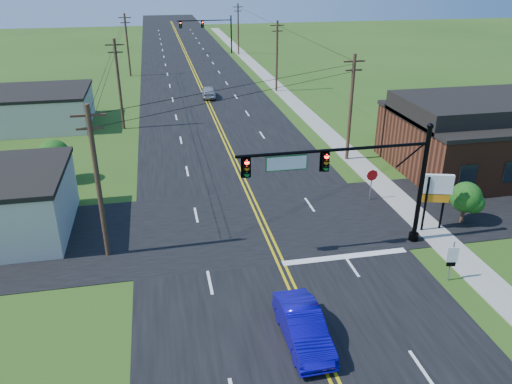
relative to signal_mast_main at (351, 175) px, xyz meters
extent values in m
plane|color=#274814|center=(-4.34, -8.00, -4.75)|extent=(260.00, 260.00, 0.00)
cube|color=black|center=(-4.34, 42.00, -4.73)|extent=(16.00, 220.00, 0.04)
cube|color=black|center=(-4.34, 4.00, -4.73)|extent=(70.00, 10.00, 0.04)
cube|color=gray|center=(6.16, 32.00, -4.71)|extent=(2.00, 160.00, 0.08)
cylinder|color=black|center=(4.46, 0.00, -1.15)|extent=(0.28, 0.28, 7.20)
cylinder|color=black|center=(4.46, 0.00, -4.50)|extent=(0.60, 0.60, 0.50)
sphere|color=black|center=(4.46, 0.00, 2.55)|extent=(0.36, 0.36, 0.36)
cylinder|color=black|center=(-1.04, 0.00, 1.55)|extent=(11.00, 0.18, 0.18)
cube|color=#055E13|center=(-3.74, 0.00, 1.00)|extent=(2.30, 0.06, 0.85)
cylinder|color=black|center=(4.46, 72.00, -1.15)|extent=(0.28, 0.28, 7.20)
cylinder|color=black|center=(4.46, 72.00, -4.50)|extent=(0.60, 0.60, 0.50)
sphere|color=black|center=(4.46, 72.00, 2.55)|extent=(0.36, 0.36, 0.36)
cylinder|color=black|center=(-0.54, 72.00, 1.25)|extent=(10.00, 0.18, 0.18)
cube|color=#055E13|center=(-3.74, 72.00, 0.70)|extent=(2.30, 0.06, 0.85)
cube|color=#512617|center=(15.66, 10.00, -2.55)|extent=(14.00, 11.00, 4.40)
cube|color=black|center=(15.66, 10.00, -0.20)|extent=(14.20, 11.20, 0.30)
cube|color=beige|center=(-23.34, 30.00, -3.05)|extent=(12.00, 9.00, 3.40)
cube|color=black|center=(-23.34, 30.00, -1.20)|extent=(12.20, 9.20, 0.30)
cylinder|color=#3E261C|center=(-13.84, 2.00, -0.25)|extent=(0.28, 0.28, 9.00)
cube|color=#3E261C|center=(-13.84, 2.00, 3.65)|extent=(1.80, 0.12, 0.12)
cube|color=#3E261C|center=(-13.84, 2.00, 2.95)|extent=(1.40, 0.12, 0.12)
cylinder|color=#3E261C|center=(-13.84, 27.00, -0.25)|extent=(0.28, 0.28, 9.00)
cube|color=#3E261C|center=(-13.84, 27.00, 3.65)|extent=(1.80, 0.12, 0.12)
cube|color=#3E261C|center=(-13.84, 27.00, 2.95)|extent=(1.40, 0.12, 0.12)
cylinder|color=#3E261C|center=(-13.84, 54.00, -0.25)|extent=(0.28, 0.28, 9.00)
cube|color=#3E261C|center=(-13.84, 54.00, 3.65)|extent=(1.80, 0.12, 0.12)
cube|color=#3E261C|center=(-13.84, 54.00, 2.95)|extent=(1.40, 0.12, 0.12)
cylinder|color=#3E261C|center=(5.46, 14.00, -0.25)|extent=(0.28, 0.28, 9.00)
cube|color=#3E261C|center=(5.46, 14.00, 3.65)|extent=(1.80, 0.12, 0.12)
cube|color=#3E261C|center=(5.46, 14.00, 2.95)|extent=(1.40, 0.12, 0.12)
cylinder|color=#3E261C|center=(5.46, 40.00, -0.25)|extent=(0.28, 0.28, 9.00)
cube|color=#3E261C|center=(5.46, 40.00, 3.65)|extent=(1.80, 0.12, 0.12)
cube|color=#3E261C|center=(5.46, 40.00, 2.95)|extent=(1.40, 0.12, 0.12)
cylinder|color=#3E261C|center=(5.46, 70.00, -0.25)|extent=(0.28, 0.28, 9.00)
cube|color=#3E261C|center=(5.46, 70.00, 3.65)|extent=(1.80, 0.12, 0.12)
cube|color=#3E261C|center=(5.46, 70.00, 2.95)|extent=(1.40, 0.12, 0.12)
cylinder|color=#3E261C|center=(11.66, 18.00, -3.83)|extent=(0.24, 0.24, 1.85)
sphere|color=#18400F|center=(11.66, 18.00, -2.15)|extent=(3.00, 3.00, 3.00)
cylinder|color=#3E261C|center=(8.66, 1.50, -4.09)|extent=(0.24, 0.24, 1.32)
sphere|color=#18400F|center=(8.66, 1.50, -2.89)|extent=(2.00, 2.00, 2.00)
cylinder|color=#3E261C|center=(-18.34, 14.00, -3.98)|extent=(0.24, 0.24, 1.54)
sphere|color=#18400F|center=(-18.34, 14.00, -2.58)|extent=(2.40, 2.40, 2.40)
imported|color=#0E079E|center=(-4.77, -7.34, -3.96)|extent=(1.75, 4.81, 1.58)
imported|color=#AFAFB4|center=(-3.78, 38.35, -4.01)|extent=(1.95, 4.41, 1.48)
cylinder|color=slate|center=(4.25, -4.28, -3.56)|extent=(0.09, 0.09, 2.38)
cube|color=white|center=(4.25, -4.31, -2.86)|extent=(0.59, 0.15, 0.32)
cube|color=white|center=(4.25, -4.31, -3.29)|extent=(0.59, 0.15, 0.59)
cube|color=black|center=(4.25, -4.31, -3.72)|extent=(0.48, 0.13, 0.24)
cylinder|color=slate|center=(4.16, 5.98, -3.65)|extent=(0.07, 0.07, 2.19)
cylinder|color=#B30A0B|center=(4.16, 5.95, -2.82)|extent=(0.83, 0.04, 0.83)
cylinder|color=black|center=(5.54, 1.00, -2.88)|extent=(0.18, 0.18, 3.73)
cylinder|color=black|center=(6.78, 1.00, -2.88)|extent=(0.18, 0.18, 3.73)
cube|color=silver|center=(6.16, 1.00, -1.54)|extent=(1.87, 0.75, 1.24)
cube|color=#CC720C|center=(6.16, 1.00, -2.47)|extent=(1.66, 0.67, 0.52)
camera|label=1|loc=(-10.33, -24.19, 10.77)|focal=35.00mm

